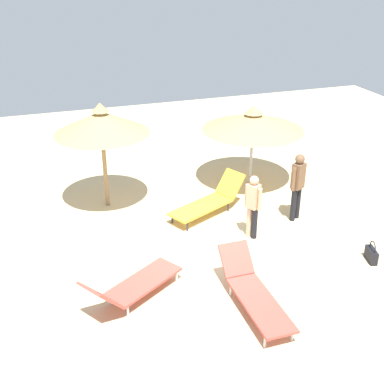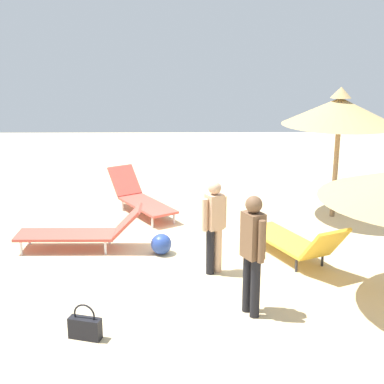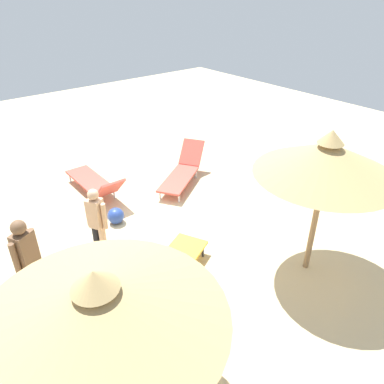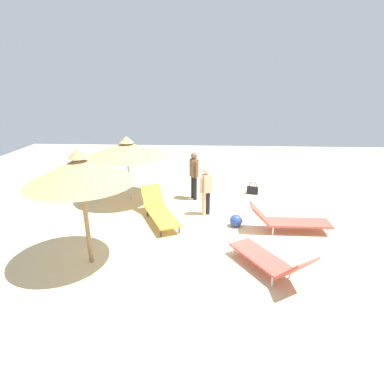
{
  "view_description": "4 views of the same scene",
  "coord_description": "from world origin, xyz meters",
  "views": [
    {
      "loc": [
        3.3,
        8.38,
        5.87
      ],
      "look_at": [
        0.31,
        -0.44,
        1.38
      ],
      "focal_mm": 46.58,
      "sensor_mm": 36.0,
      "label": 1
    },
    {
      "loc": [
        -9.25,
        -0.05,
        3.68
      ],
      "look_at": [
        0.18,
        -0.16,
        0.97
      ],
      "focal_mm": 51.41,
      "sensor_mm": 36.0,
      "label": 2
    },
    {
      "loc": [
        -3.27,
        -5.83,
        4.64
      ],
      "look_at": [
        0.66,
        -1.03,
        1.05
      ],
      "focal_mm": 34.28,
      "sensor_mm": 36.0,
      "label": 3
    },
    {
      "loc": [
        7.76,
        -0.46,
        3.98
      ],
      "look_at": [
        0.55,
        -0.84,
        1.36
      ],
      "focal_mm": 28.77,
      "sensor_mm": 36.0,
      "label": 4
    }
  ],
  "objects": [
    {
      "name": "person_standing_center",
      "position": [
        -1.13,
        -0.49,
        0.84
      ],
      "size": [
        0.31,
        0.39,
        1.51
      ],
      "color": "black",
      "rests_on": "ground"
    },
    {
      "name": "beach_ball",
      "position": [
        -0.34,
        0.38,
        0.18
      ],
      "size": [
        0.36,
        0.36,
        0.36
      ],
      "primitive_type": "sphere",
      "color": "navy",
      "rests_on": "ground"
    },
    {
      "name": "ground",
      "position": [
        0.0,
        0.0,
        -0.05
      ],
      "size": [
        24.0,
        24.0,
        0.1
      ],
      "primitive_type": "cube",
      "color": "beige"
    },
    {
      "name": "lounge_chair_far_right",
      "position": [
        1.96,
        0.93,
        0.35
      ],
      "size": [
        2.09,
        1.62,
        0.85
      ],
      "color": "#CC4C3F",
      "rests_on": "ground"
    },
    {
      "name": "parasol_umbrella_front",
      "position": [
        -2.34,
        -3.19,
        1.8
      ],
      "size": [
        2.75,
        2.75,
        2.24
      ],
      "color": "#B2B2B7",
      "rests_on": "ground"
    },
    {
      "name": "lounge_chair_back",
      "position": [
        -0.1,
        1.79,
        0.34
      ],
      "size": [
        0.61,
        2.22,
        0.79
      ],
      "color": "#CC4C3F",
      "rests_on": "ground"
    },
    {
      "name": "person_standing_near_left",
      "position": [
        -2.48,
        -0.93,
        0.97
      ],
      "size": [
        0.43,
        0.33,
        1.68
      ],
      "color": "black",
      "rests_on": "ground"
    },
    {
      "name": "parasol_umbrella_near_right",
      "position": [
        1.7,
        -3.13,
        2.21
      ],
      "size": [
        2.3,
        2.3,
        2.69
      ],
      "color": "olive",
      "rests_on": "ground"
    },
    {
      "name": "lounge_chair_edge",
      "position": [
        -0.63,
        -1.88,
        0.34
      ],
      "size": [
        2.2,
        1.48,
        0.84
      ],
      "color": "gold",
      "rests_on": "ground"
    }
  ]
}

